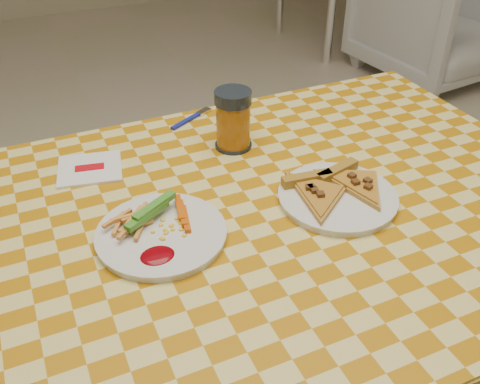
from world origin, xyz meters
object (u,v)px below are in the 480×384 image
at_px(plate_right, 337,198).
at_px(bg_chair, 442,10).
at_px(drink_glass, 233,120).
at_px(plate_left, 161,235).
at_px(table, 258,241).

bearing_deg(plate_right, bg_chair, 42.91).
bearing_deg(drink_glass, plate_right, -69.75).
xyz_separation_m(plate_left, plate_right, (0.34, -0.03, 0.00)).
height_order(table, drink_glass, drink_glass).
bearing_deg(bg_chair, drink_glass, -149.63).
height_order(plate_left, drink_glass, drink_glass).
bearing_deg(plate_right, table, 168.28).
distance_m(table, plate_left, 0.20).
xyz_separation_m(table, plate_right, (0.15, -0.03, 0.08)).
height_order(plate_right, drink_glass, drink_glass).
relative_size(plate_right, drink_glass, 1.68).
distance_m(table, drink_glass, 0.28).
relative_size(plate_right, bg_chair, 0.27).
bearing_deg(plate_left, drink_glass, 44.68).
bearing_deg(table, plate_right, -11.72).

